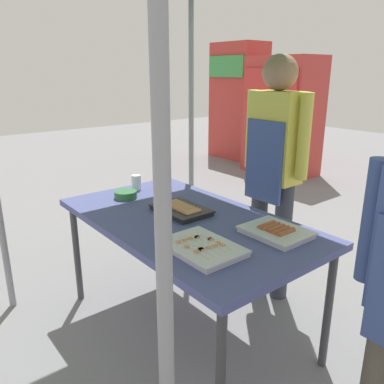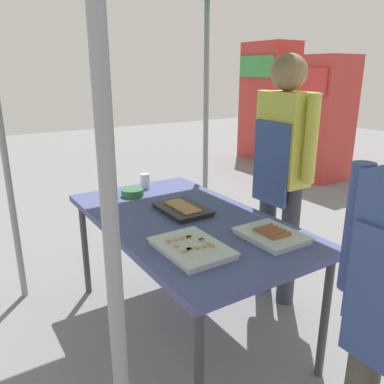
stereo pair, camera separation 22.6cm
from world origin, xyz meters
TOP-DOWN VIEW (x-y plane):
  - ground_plane at (0.00, 0.00)m, footprint 18.00×18.00m
  - stall_table at (0.00, 0.00)m, footprint 1.60×0.90m
  - tray_grilled_sausages at (-0.09, 0.04)m, footprint 0.35×0.24m
  - tray_meat_skewers at (0.39, -0.20)m, footprint 0.39×0.28m
  - tray_pork_links at (0.49, 0.22)m, footprint 0.33×0.26m
  - condiment_bowl at (-0.55, -0.08)m, footprint 0.15×0.15m
  - drink_cup_near_edge at (-0.68, 0.07)m, footprint 0.07×0.07m
  - vendor_woman at (0.02, 0.75)m, footprint 0.52×0.23m
  - neighbor_stall_left at (-3.51, 3.94)m, footprint 0.94×0.65m
  - neighbor_stall_right at (-2.21, 3.62)m, footprint 1.09×0.70m

SIDE VIEW (x-z plane):
  - ground_plane at x=0.00m, z-range 0.00..0.00m
  - stall_table at x=0.00m, z-range 0.32..1.07m
  - tray_meat_skewers at x=0.39m, z-range 0.75..0.79m
  - tray_pork_links at x=0.49m, z-range 0.74..0.79m
  - tray_grilled_sausages at x=-0.09m, z-range 0.75..0.79m
  - condiment_bowl at x=-0.55m, z-range 0.75..0.80m
  - drink_cup_near_edge at x=-0.68m, z-range 0.75..0.86m
  - neighbor_stall_right at x=-2.21m, z-range 0.00..1.80m
  - vendor_woman at x=0.02m, z-range 0.16..1.84m
  - neighbor_stall_left at x=-3.51m, z-range 0.00..2.06m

